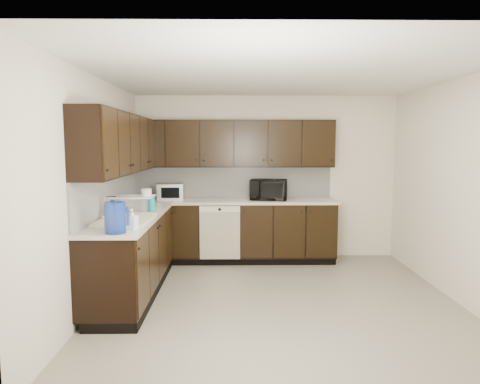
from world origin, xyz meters
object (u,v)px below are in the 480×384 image
Objects in this scene: storage_bin at (134,204)px; blue_pitcher at (115,218)px; microwave at (269,190)px; toaster_oven at (170,192)px; sink at (126,225)px.

blue_pitcher is (0.13, -1.29, 0.06)m from storage_bin.
storage_bin is at bearing -139.83° from microwave.
blue_pitcher is (-0.16, -2.40, 0.03)m from toaster_oven.
toaster_oven is 2.41m from blue_pitcher.
storage_bin is at bearing 73.66° from blue_pitcher.
toaster_oven is 0.82× the size of storage_bin.
sink is at bearing -126.83° from microwave.
microwave is at bearing 44.90° from sink.
toaster_oven is 1.30× the size of blue_pitcher.
sink is 2.80× the size of blue_pitcher.
microwave is 1.41× the size of toaster_oven.
microwave reaches higher than storage_bin.
microwave reaches higher than blue_pitcher.
toaster_oven is at bearing 82.13° from sink.
sink is 1.74m from toaster_oven.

